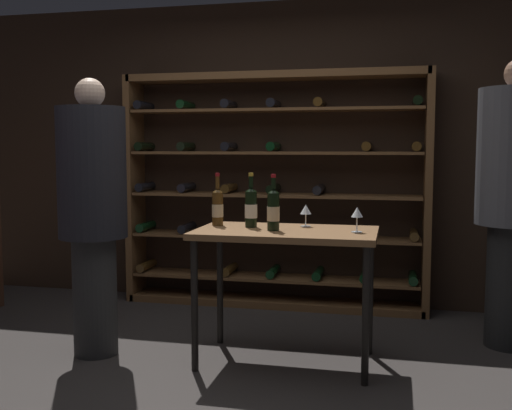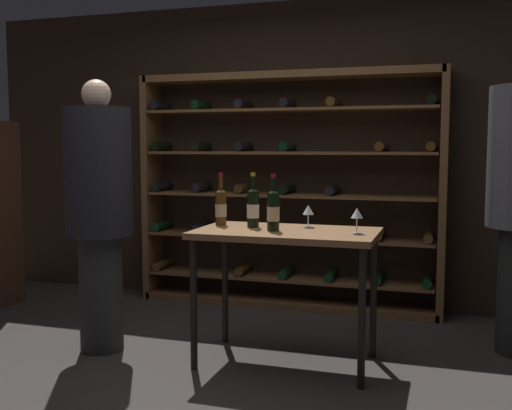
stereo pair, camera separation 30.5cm
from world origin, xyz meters
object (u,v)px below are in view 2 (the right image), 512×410
at_px(tasting_table, 286,245).
at_px(wine_glass_stemmed_left, 308,211).
at_px(wine_rack, 286,192).
at_px(wine_bottle_black_capsule, 273,210).
at_px(wine_bottle_red_label, 221,206).
at_px(wine_glass_stemmed_center, 357,215).
at_px(wine_bottle_gold_foil, 253,207).
at_px(person_guest_khaki, 99,203).

height_order(tasting_table, wine_glass_stemmed_left, wine_glass_stemmed_left).
bearing_deg(wine_rack, wine_bottle_black_capsule, -78.25).
relative_size(wine_bottle_red_label, wine_glass_stemmed_center, 2.25).
xyz_separation_m(wine_rack, wine_glass_stemmed_left, (0.46, -1.18, -0.03)).
bearing_deg(wine_bottle_gold_foil, person_guest_khaki, -168.66).
height_order(wine_bottle_black_capsule, wine_bottle_red_label, wine_bottle_black_capsule).
bearing_deg(wine_bottle_black_capsule, tasting_table, 37.68).
bearing_deg(wine_rack, wine_bottle_red_label, -95.20).
height_order(wine_rack, wine_bottle_gold_foil, wine_rack).
bearing_deg(person_guest_khaki, wine_bottle_black_capsule, -71.52).
xyz_separation_m(tasting_table, wine_bottle_black_capsule, (-0.07, -0.05, 0.23)).
height_order(wine_bottle_red_label, wine_glass_stemmed_left, wine_bottle_red_label).
bearing_deg(wine_bottle_black_capsule, wine_glass_stemmed_left, 54.14).
bearing_deg(wine_bottle_red_label, wine_glass_stemmed_center, -7.78).
xyz_separation_m(wine_bottle_red_label, wine_glass_stemmed_center, (0.92, -0.13, -0.01)).
distance_m(wine_bottle_black_capsule, wine_glass_stemmed_center, 0.51).
bearing_deg(wine_glass_stemmed_center, person_guest_khaki, -176.30).
bearing_deg(person_guest_khaki, wine_glass_stemmed_left, -62.31).
xyz_separation_m(wine_rack, wine_bottle_gold_foil, (0.12, -1.29, -0.01)).
xyz_separation_m(wine_rack, wine_glass_stemmed_center, (0.81, -1.38, -0.02)).
relative_size(person_guest_khaki, wine_bottle_red_label, 5.21).
height_order(wine_bottle_gold_foil, wine_glass_stemmed_center, wine_bottle_gold_foil).
bearing_deg(tasting_table, wine_glass_stemmed_center, -2.51).
height_order(wine_bottle_red_label, wine_bottle_gold_foil, wine_bottle_gold_foil).
distance_m(wine_rack, wine_bottle_black_capsule, 1.45).
height_order(tasting_table, wine_glass_stemmed_center, wine_glass_stemmed_center).
bearing_deg(person_guest_khaki, wine_glass_stemmed_center, -71.42).
distance_m(wine_rack, wine_bottle_gold_foil, 1.29).
xyz_separation_m(wine_glass_stemmed_center, wine_glass_stemmed_left, (-0.34, 0.20, -0.01)).
height_order(tasting_table, wine_bottle_gold_foil, wine_bottle_gold_foil).
bearing_deg(wine_glass_stemmed_center, wine_bottle_gold_foil, 172.24).
bearing_deg(wine_glass_stemmed_center, wine_bottle_black_capsule, -176.08).
relative_size(wine_rack, wine_glass_stemmed_left, 18.00).
xyz_separation_m(person_guest_khaki, wine_glass_stemmed_center, (1.70, 0.11, -0.03)).
xyz_separation_m(person_guest_khaki, wine_bottle_black_capsule, (1.19, 0.07, -0.01)).
distance_m(wine_bottle_red_label, wine_bottle_gold_foil, 0.24).
relative_size(wine_rack, person_guest_khaki, 1.44).
relative_size(tasting_table, wine_glass_stemmed_left, 7.81).
relative_size(wine_bottle_red_label, wine_glass_stemmed_left, 2.40).
xyz_separation_m(tasting_table, wine_bottle_gold_foil, (-0.24, 0.07, 0.23)).
bearing_deg(wine_bottle_red_label, wine_glass_stemmed_left, 7.17).
relative_size(wine_bottle_gold_foil, wine_glass_stemmed_left, 2.44).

